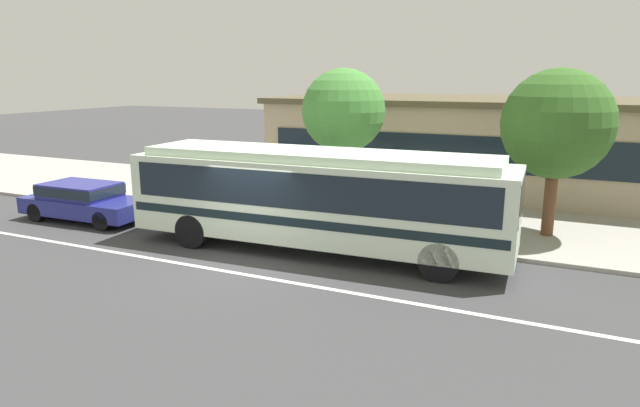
# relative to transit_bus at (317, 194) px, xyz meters

# --- Properties ---
(ground_plane) EXTENTS (120.00, 120.00, 0.00)m
(ground_plane) POSITION_rel_transit_bus_xyz_m (-1.38, -1.74, -1.67)
(ground_plane) COLOR #3A3A3C
(sidewalk_slab) EXTENTS (60.00, 8.00, 0.12)m
(sidewalk_slab) POSITION_rel_transit_bus_xyz_m (-1.38, 5.35, -1.61)
(sidewalk_slab) COLOR #A29E94
(sidewalk_slab) RESTS_ON ground_plane
(lane_stripe_center) EXTENTS (56.00, 0.16, 0.01)m
(lane_stripe_center) POSITION_rel_transit_bus_xyz_m (-1.38, -2.54, -1.67)
(lane_stripe_center) COLOR silver
(lane_stripe_center) RESTS_ON ground_plane
(transit_bus) EXTENTS (10.91, 2.94, 2.87)m
(transit_bus) POSITION_rel_transit_bus_xyz_m (0.00, 0.00, 0.00)
(transit_bus) COLOR silver
(transit_bus) RESTS_ON ground_plane
(sedan_behind_bus) EXTENTS (4.50, 1.97, 1.29)m
(sedan_behind_bus) POSITION_rel_transit_bus_xyz_m (-8.78, -0.21, -0.95)
(sedan_behind_bus) COLOR navy
(sedan_behind_bus) RESTS_ON ground_plane
(pedestrian_waiting_near_sign) EXTENTS (0.44, 0.44, 1.69)m
(pedestrian_waiting_near_sign) POSITION_rel_transit_bus_xyz_m (1.80, 3.07, -0.56)
(pedestrian_waiting_near_sign) COLOR #343032
(pedestrian_waiting_near_sign) RESTS_ON sidewalk_slab
(bus_stop_sign) EXTENTS (0.08, 0.44, 2.35)m
(bus_stop_sign) POSITION_rel_transit_bus_xyz_m (3.69, 1.99, -0.04)
(bus_stop_sign) COLOR gray
(bus_stop_sign) RESTS_ON sidewalk_slab
(street_tree_near_stop) EXTENTS (2.87, 2.87, 5.04)m
(street_tree_near_stop) POSITION_rel_transit_bus_xyz_m (-0.89, 4.06, 2.02)
(street_tree_near_stop) COLOR brown
(street_tree_near_stop) RESTS_ON sidewalk_slab
(street_tree_mid_block) EXTENTS (3.24, 3.24, 5.01)m
(street_tree_mid_block) POSITION_rel_transit_bus_xyz_m (5.91, 4.02, 1.82)
(street_tree_mid_block) COLOR brown
(street_tree_mid_block) RESTS_ON sidewalk_slab
(station_building) EXTENTS (17.89, 8.65, 3.96)m
(station_building) POSITION_rel_transit_bus_xyz_m (2.79, 11.45, 0.32)
(station_building) COLOR tan
(station_building) RESTS_ON ground_plane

